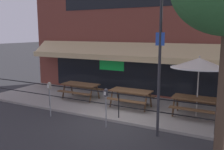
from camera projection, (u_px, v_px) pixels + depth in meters
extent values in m
plane|color=#2D2D30|center=(115.00, 123.00, 9.38)|extent=(120.00, 120.00, 0.00)
cube|color=gray|center=(135.00, 107.00, 11.12)|extent=(15.00, 4.00, 0.10)
cube|color=brown|center=(154.00, 26.00, 12.47)|extent=(15.00, 0.50, 7.34)
cube|color=black|center=(151.00, 72.00, 12.63)|extent=(12.00, 0.02, 2.30)
cube|color=#19D84C|center=(112.00, 64.00, 13.60)|extent=(1.50, 0.02, 0.70)
cube|color=tan|center=(148.00, 50.00, 11.97)|extent=(13.80, 0.92, 0.70)
cube|color=tan|center=(144.00, 60.00, 11.59)|extent=(13.80, 0.08, 0.28)
cylinder|color=black|center=(49.00, 95.00, 11.13)|extent=(0.04, 0.04, 0.95)
cylinder|color=black|center=(119.00, 106.00, 9.55)|extent=(0.04, 0.04, 0.95)
cylinder|color=black|center=(215.00, 120.00, 7.97)|extent=(0.04, 0.04, 0.95)
cube|color=black|center=(119.00, 94.00, 9.47)|extent=(13.80, 0.04, 0.04)
cube|color=black|center=(119.00, 106.00, 9.55)|extent=(13.80, 0.03, 0.03)
cube|color=brown|center=(81.00, 84.00, 12.23)|extent=(1.80, 0.80, 0.05)
cube|color=brown|center=(74.00, 93.00, 11.78)|extent=(1.80, 0.26, 0.04)
cube|color=brown|center=(87.00, 88.00, 12.79)|extent=(1.80, 0.26, 0.04)
cylinder|color=#48311E|center=(91.00, 95.00, 11.65)|extent=(0.07, 0.30, 0.73)
cylinder|color=#48311E|center=(98.00, 92.00, 12.21)|extent=(0.07, 0.30, 0.73)
cylinder|color=#48311E|center=(64.00, 91.00, 12.39)|extent=(0.07, 0.30, 0.73)
cylinder|color=#48311E|center=(71.00, 89.00, 12.94)|extent=(0.07, 0.30, 0.73)
cube|color=brown|center=(131.00, 91.00, 10.86)|extent=(1.80, 0.80, 0.05)
cube|color=brown|center=(125.00, 101.00, 10.41)|extent=(1.80, 0.26, 0.04)
cube|color=brown|center=(136.00, 95.00, 11.42)|extent=(1.80, 0.26, 0.04)
cylinder|color=#48311E|center=(146.00, 103.00, 10.28)|extent=(0.07, 0.30, 0.73)
cylinder|color=#48311E|center=(151.00, 100.00, 10.84)|extent=(0.07, 0.30, 0.73)
cylinder|color=#48311E|center=(111.00, 98.00, 11.01)|extent=(0.07, 0.30, 0.73)
cylinder|color=#48311E|center=(118.00, 95.00, 11.57)|extent=(0.07, 0.30, 0.73)
cube|color=brown|center=(197.00, 98.00, 9.62)|extent=(1.80, 0.80, 0.05)
cube|color=brown|center=(193.00, 110.00, 9.16)|extent=(1.80, 0.26, 0.04)
cube|color=brown|center=(199.00, 102.00, 10.18)|extent=(1.80, 0.26, 0.04)
cylinder|color=#48311E|center=(217.00, 113.00, 9.04)|extent=(0.07, 0.30, 0.73)
cylinder|color=#48311E|center=(219.00, 108.00, 9.59)|extent=(0.07, 0.30, 0.73)
cylinder|color=#48311E|center=(173.00, 107.00, 9.77)|extent=(0.07, 0.30, 0.73)
cylinder|color=#48311E|center=(177.00, 103.00, 10.33)|extent=(0.07, 0.30, 0.73)
cylinder|color=#B7B2A8|center=(198.00, 87.00, 9.66)|extent=(0.04, 0.04, 2.30)
cone|color=silver|center=(199.00, 63.00, 9.50)|extent=(2.10, 2.11, 0.47)
cylinder|color=white|center=(199.00, 68.00, 9.53)|extent=(2.14, 2.14, 0.11)
sphere|color=#B7B2A8|center=(200.00, 57.00, 9.46)|extent=(0.07, 0.07, 0.07)
cylinder|color=gray|center=(50.00, 103.00, 9.99)|extent=(0.04, 0.04, 1.15)
cylinder|color=gray|center=(49.00, 86.00, 9.88)|extent=(0.15, 0.15, 0.20)
sphere|color=gray|center=(49.00, 84.00, 9.86)|extent=(0.14, 0.14, 0.14)
cube|color=silver|center=(48.00, 86.00, 9.80)|extent=(0.08, 0.01, 0.13)
cylinder|color=gray|center=(106.00, 112.00, 8.84)|extent=(0.04, 0.04, 1.15)
cylinder|color=#2D2D33|center=(106.00, 93.00, 8.72)|extent=(0.15, 0.15, 0.20)
sphere|color=#2D2D33|center=(106.00, 90.00, 8.71)|extent=(0.14, 0.14, 0.14)
cube|color=silver|center=(105.00, 93.00, 8.65)|extent=(0.08, 0.01, 0.13)
cylinder|color=#2D2D33|center=(159.00, 70.00, 7.80)|extent=(0.09, 0.09, 4.38)
cube|color=blue|center=(160.00, 39.00, 7.62)|extent=(0.28, 0.02, 0.40)
cylinder|color=brown|center=(223.00, 93.00, 6.62)|extent=(0.28, 0.28, 3.55)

